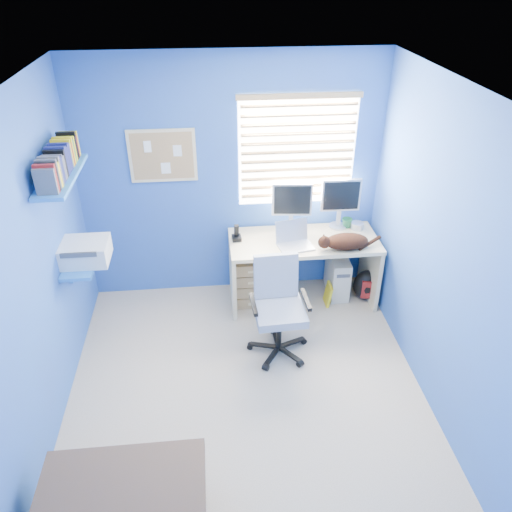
{
  "coord_description": "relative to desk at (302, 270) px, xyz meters",
  "views": [
    {
      "loc": [
        -0.23,
        -3.03,
        3.23
      ],
      "look_at": [
        0.15,
        0.65,
        0.95
      ],
      "focal_mm": 35.0,
      "sensor_mm": 36.0,
      "label": 1
    }
  ],
  "objects": [
    {
      "name": "floor",
      "position": [
        -0.7,
        -1.26,
        -0.37
      ],
      "size": [
        3.0,
        3.2,
        0.0
      ],
      "primitive_type": "cube",
      "color": "#C2B19C",
      "rests_on": "ground"
    },
    {
      "name": "desk",
      "position": [
        0.0,
        0.0,
        0.0
      ],
      "size": [
        1.5,
        0.65,
        0.74
      ],
      "primitive_type": "cube",
      "color": "#CDB98F",
      "rests_on": "floor"
    },
    {
      "name": "wall_left",
      "position": [
        -2.2,
        -1.26,
        0.88
      ],
      "size": [
        0.01,
        3.2,
        2.5
      ],
      "primitive_type": "cube",
      "color": "#3256AD",
      "rests_on": "ground"
    },
    {
      "name": "tower_pc",
      "position": [
        0.41,
        0.09,
        -0.14
      ],
      "size": [
        0.2,
        0.44,
        0.45
      ],
      "primitive_type": "cube",
      "rotation": [
        0.0,
        0.0,
        -0.02
      ],
      "color": "beige",
      "rests_on": "floor"
    },
    {
      "name": "phone",
      "position": [
        -0.68,
        0.06,
        0.45
      ],
      "size": [
        0.1,
        0.12,
        0.17
      ],
      "primitive_type": "cube",
      "rotation": [
        0.0,
        0.0,
        0.06
      ],
      "color": "black",
      "rests_on": "desk"
    },
    {
      "name": "monitor_right",
      "position": [
        0.4,
        0.23,
        0.64
      ],
      "size": [
        0.4,
        0.13,
        0.54
      ],
      "primitive_type": "cube",
      "rotation": [
        0.0,
        0.0,
        -0.02
      ],
      "color": "silver",
      "rests_on": "desk"
    },
    {
      "name": "drawer_boxes",
      "position": [
        -0.54,
        0.01,
        -0.1
      ],
      "size": [
        0.35,
        0.28,
        0.54
      ],
      "primitive_type": "cube",
      "color": "tan",
      "rests_on": "floor"
    },
    {
      "name": "monitor_left",
      "position": [
        -0.11,
        0.18,
        0.64
      ],
      "size": [
        0.41,
        0.16,
        0.54
      ],
      "primitive_type": "cube",
      "rotation": [
        0.0,
        0.0,
        -0.1
      ],
      "color": "silver",
      "rests_on": "desk"
    },
    {
      "name": "wall_back",
      "position": [
        -0.7,
        0.34,
        0.88
      ],
      "size": [
        3.0,
        0.01,
        2.5
      ],
      "primitive_type": "cube",
      "color": "#3256AD",
      "rests_on": "ground"
    },
    {
      "name": "window_blinds",
      "position": [
        -0.05,
        0.31,
        1.18
      ],
      "size": [
        1.15,
        0.05,
        1.1
      ],
      "color": "white",
      "rests_on": "ground"
    },
    {
      "name": "yellow_book",
      "position": [
        0.27,
        -0.11,
        -0.25
      ],
      "size": [
        0.03,
        0.17,
        0.24
      ],
      "primitive_type": "cube",
      "color": "yellow",
      "rests_on": "floor"
    },
    {
      "name": "laptop",
      "position": [
        -0.11,
        -0.14,
        0.48
      ],
      "size": [
        0.37,
        0.32,
        0.22
      ],
      "primitive_type": "cube",
      "rotation": [
        0.0,
        0.0,
        0.19
      ],
      "color": "silver",
      "rests_on": "desk"
    },
    {
      "name": "ceiling",
      "position": [
        -0.7,
        -1.26,
        2.13
      ],
      "size": [
        3.0,
        3.2,
        0.0
      ],
      "primitive_type": "cube",
      "color": "white",
      "rests_on": "wall_back"
    },
    {
      "name": "wall_front",
      "position": [
        -0.7,
        -2.86,
        0.88
      ],
      "size": [
        3.0,
        0.01,
        2.5
      ],
      "primitive_type": "cube",
      "color": "#3256AD",
      "rests_on": "ground"
    },
    {
      "name": "wall_shelves",
      "position": [
        -2.05,
        -0.51,
        1.06
      ],
      "size": [
        0.42,
        0.9,
        1.05
      ],
      "color": "blue",
      "rests_on": "ground"
    },
    {
      "name": "wall_right",
      "position": [
        0.8,
        -1.26,
        0.88
      ],
      "size": [
        0.01,
        3.2,
        2.5
      ],
      "primitive_type": "cube",
      "color": "#3256AD",
      "rests_on": "ground"
    },
    {
      "name": "cd_spindle",
      "position": [
        0.59,
        0.17,
        0.41
      ],
      "size": [
        0.13,
        0.13,
        0.07
      ],
      "primitive_type": "cylinder",
      "color": "silver",
      "rests_on": "desk"
    },
    {
      "name": "corkboard",
      "position": [
        -1.35,
        0.33,
        1.18
      ],
      "size": [
        0.64,
        0.02,
        0.52
      ],
      "color": "#CDB98F",
      "rests_on": "ground"
    },
    {
      "name": "mug",
      "position": [
        0.49,
        0.21,
        0.42
      ],
      "size": [
        0.1,
        0.09,
        0.1
      ],
      "primitive_type": "imported",
      "color": "#206C3F",
      "rests_on": "desk"
    },
    {
      "name": "office_chair",
      "position": [
        -0.36,
        -0.75,
        -0.02
      ],
      "size": [
        0.56,
        0.56,
        0.93
      ],
      "color": "black",
      "rests_on": "floor"
    },
    {
      "name": "cat",
      "position": [
        0.38,
        -0.21,
        0.45
      ],
      "size": [
        0.44,
        0.24,
        0.15
      ],
      "primitive_type": "ellipsoid",
      "rotation": [
        0.0,
        0.0,
        0.05
      ],
      "color": "black",
      "rests_on": "desk"
    },
    {
      "name": "backpack",
      "position": [
        0.7,
        -0.05,
        -0.2
      ],
      "size": [
        0.32,
        0.26,
        0.35
      ],
      "primitive_type": "ellipsoid",
      "rotation": [
        0.0,
        0.0,
        -0.14
      ],
      "color": "black",
      "rests_on": "floor"
    }
  ]
}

